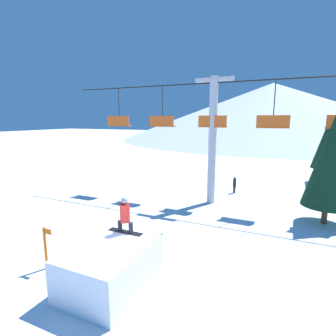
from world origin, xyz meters
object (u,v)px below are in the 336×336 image
object	(u,v)px
pine_tree_near	(331,162)
snowboarder	(125,215)
snow_ramp	(111,266)
distant_skier	(235,184)
trail_marker	(46,247)

from	to	relation	value
pine_tree_near	snowboarder	bearing A→B (deg)	-132.46
snow_ramp	distant_skier	size ratio (longest dim) A/B	2.62
snow_ramp	snowboarder	distance (m)	1.76
snow_ramp	distant_skier	bearing A→B (deg)	82.51
snow_ramp	snowboarder	bearing A→B (deg)	96.64
pine_tree_near	distant_skier	distance (m)	7.26
trail_marker	pine_tree_near	bearing A→B (deg)	42.75
snow_ramp	snowboarder	xyz separation A→B (m)	(-0.13, 1.09, 1.38)
trail_marker	distant_skier	world-z (taller)	trail_marker
pine_tree_near	distant_skier	world-z (taller)	pine_tree_near
snow_ramp	pine_tree_near	world-z (taller)	pine_tree_near
snow_ramp	snowboarder	world-z (taller)	snowboarder
snowboarder	distant_skier	world-z (taller)	snowboarder
pine_tree_near	trail_marker	world-z (taller)	pine_tree_near
snowboarder	trail_marker	world-z (taller)	snowboarder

